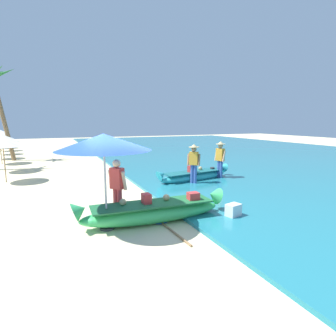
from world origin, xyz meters
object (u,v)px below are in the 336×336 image
Objects in this scene: boat_cyan_midground at (194,176)px; patio_umbrella_large at (104,142)px; boat_green_foreground at (153,211)px; cooler_box at (233,212)px; person_vendor_assistant at (220,158)px; paddle at (170,229)px; person_tourist_customer at (117,186)px; person_vendor_hatted at (194,162)px.

patio_umbrella_large is at bearing -139.59° from boat_cyan_midground.
boat_green_foreground is 9.59× the size of cooler_box.
person_vendor_assistant is at bearing 39.61° from boat_green_foreground.
boat_cyan_midground is 1.63× the size of patio_umbrella_large.
patio_umbrella_large is 1.45× the size of paddle.
person_vendor_assistant is 4.10× the size of cooler_box.
paddle is at bearing -124.84° from boat_cyan_midground.
boat_green_foreground is at bearing -130.68° from boat_cyan_midground.
person_vendor_assistant is 6.57m from paddle.
person_tourist_customer is at bearing -141.29° from boat_cyan_midground.
boat_cyan_midground is 4.91m from cooler_box.
person_vendor_hatted is at bearing 47.85° from boat_green_foreground.
person_tourist_customer is (-4.31, -3.45, 0.69)m from boat_cyan_midground.
boat_green_foreground is 0.76m from paddle.
boat_cyan_midground is at bearing 55.16° from paddle.
boat_green_foreground is 2.27m from patio_umbrella_large.
boat_cyan_midground is 5.56m from person_tourist_customer.
patio_umbrella_large is (-6.00, -3.91, 1.16)m from person_vendor_assistant.
patio_umbrella_large is (-0.43, -0.58, 1.24)m from person_tourist_customer.
person_vendor_assistant is 5.35m from cooler_box.
boat_green_foreground is 1.07× the size of boat_cyan_midground.
boat_cyan_midground is 8.96× the size of cooler_box.
boat_green_foreground is at bearing -1.08° from patio_umbrella_large.
person_vendor_assistant is (1.27, -0.12, 0.77)m from boat_cyan_midground.
person_vendor_hatted reaches higher than boat_cyan_midground.
person_vendor_assistant reaches higher than boat_green_foreground.
person_tourist_customer is at bearing 53.62° from patio_umbrella_large.
person_vendor_hatted is 5.10m from paddle.
patio_umbrella_large reaches higher than paddle.
person_tourist_customer is 3.86× the size of cooler_box.
person_vendor_hatted is (-0.40, -0.65, 0.75)m from boat_cyan_midground.
person_vendor_hatted is 0.73× the size of patio_umbrella_large.
paddle is at bearing -74.71° from boat_green_foreground.
person_vendor_hatted is at bearing 35.67° from person_tourist_customer.
person_vendor_assistant is at bearing -5.50° from boat_cyan_midground.
person_vendor_hatted is 4.25m from cooler_box.
boat_green_foreground is 1.21m from person_tourist_customer.
person_tourist_customer reaches higher than boat_green_foreground.
paddle is at bearing 165.51° from cooler_box.
cooler_box is at bearing -103.19° from person_vendor_hatted.
patio_umbrella_large is at bearing 178.92° from boat_green_foreground.
cooler_box is (2.13, -0.66, -0.09)m from boat_green_foreground.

